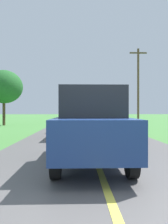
{
  "coord_description": "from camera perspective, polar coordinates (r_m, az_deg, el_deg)",
  "views": [
    {
      "loc": [
        -0.49,
        -3.86,
        1.44
      ],
      "look_at": [
        -0.14,
        9.27,
        1.4
      ],
      "focal_mm": 33.98,
      "sensor_mm": 36.0,
      "label": 1
    }
  ],
  "objects": [
    {
      "name": "following_car",
      "position": [
        5.52,
        1.75,
        -3.68
      ],
      "size": [
        1.74,
        4.1,
        1.92
      ],
      "color": "navy",
      "rests_on": "road_surface"
    },
    {
      "name": "banana_truck_far",
      "position": [
        28.76,
        -1.06,
        0.22
      ],
      "size": [
        2.38,
        5.81,
        2.8
      ],
      "color": "#2D2D30",
      "rests_on": "road_surface"
    },
    {
      "name": "centre_line",
      "position": [
        4.12,
        5.73,
        -19.09
      ],
      "size": [
        0.14,
        108.0,
        0.01
      ],
      "primitive_type": "cube",
      "color": "#E0D64C",
      "rests_on": "road_surface"
    },
    {
      "name": "roadside_tree_mid_right",
      "position": [
        23.42,
        -20.75,
        6.35
      ],
      "size": [
        3.79,
        3.79,
        5.68
      ],
      "color": "#4C3823",
      "rests_on": "ground"
    },
    {
      "name": "banana_truck_near",
      "position": [
        13.5,
        0.42,
        0.25
      ],
      "size": [
        2.38,
        5.82,
        2.8
      ],
      "color": "#2D2D30",
      "rests_on": "road_surface"
    },
    {
      "name": "ground_plane",
      "position": [
        4.15,
        5.73,
        -20.17
      ],
      "size": [
        200.0,
        200.0,
        0.0
      ],
      "primitive_type": "plane",
      "color": "#47843D"
    },
    {
      "name": "road_surface",
      "position": [
        4.14,
        5.73,
        -19.65
      ],
      "size": [
        6.4,
        120.0,
        0.08
      ],
      "primitive_type": "cube",
      "color": "#565454",
      "rests_on": "ground"
    },
    {
      "name": "utility_pole_roadside",
      "position": [
        20.92,
        14.38,
        7.04
      ],
      "size": [
        1.62,
        0.2,
        7.4
      ],
      "color": "brown",
      "rests_on": "ground"
    }
  ]
}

